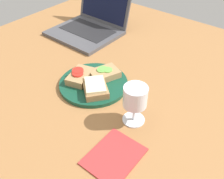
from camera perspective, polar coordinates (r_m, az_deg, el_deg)
The scene contains 8 objects.
wooden_table at distance 91.17cm, azimuth -2.03°, elevation 0.94°, with size 140.00×140.00×3.00cm, color #9E6B3D.
plate at distance 88.64cm, azimuth -4.22°, elevation 1.35°, with size 24.23×24.23×1.39cm, color #144733.
sandwich_with_cheese at distance 83.28cm, azimuth -3.85°, elevation 0.44°, with size 12.74×12.24×3.30cm.
sandwich_with_cucumber at distance 89.90cm, azimuth -1.71°, elevation 3.69°, with size 10.29×11.92×2.87cm.
sandwich_with_tomato at distance 89.21cm, azimuth -7.35°, elevation 3.12°, with size 9.34×11.91×3.22cm.
wine_glass at distance 70.47cm, azimuth 5.32°, elevation -2.01°, with size 7.00×7.00×12.61cm.
laptop at distance 123.30cm, azimuth -4.99°, elevation 14.70°, with size 30.31×30.92×20.53cm.
napkin at distance 67.75cm, azimuth 0.46°, elevation -14.99°, with size 11.96×15.08×0.40cm, color #B23333.
Camera 1 is at (47.40, -53.16, 58.42)cm, focal length 40.00 mm.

